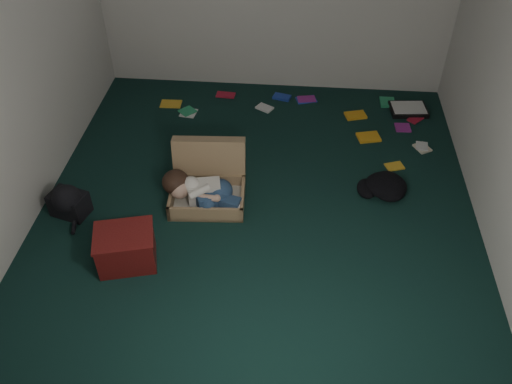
# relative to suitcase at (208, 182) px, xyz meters

# --- Properties ---
(floor) EXTENTS (4.50, 4.50, 0.00)m
(floor) POSITION_rel_suitcase_xyz_m (0.48, -0.17, -0.15)
(floor) COLOR black
(floor) RESTS_ON ground
(wall_front) EXTENTS (4.50, 0.00, 4.50)m
(wall_front) POSITION_rel_suitcase_xyz_m (0.48, -2.42, 1.15)
(wall_front) COLOR silver
(wall_front) RESTS_ON ground
(wall_left) EXTENTS (0.00, 4.50, 4.50)m
(wall_left) POSITION_rel_suitcase_xyz_m (-1.52, -0.17, 1.15)
(wall_left) COLOR silver
(wall_left) RESTS_ON ground
(suitcase) EXTENTS (0.73, 0.71, 0.50)m
(suitcase) POSITION_rel_suitcase_xyz_m (0.00, 0.00, 0.00)
(suitcase) COLOR #A18159
(suitcase) RESTS_ON floor
(person) EXTENTS (0.75, 0.35, 0.31)m
(person) POSITION_rel_suitcase_xyz_m (-0.04, -0.18, 0.04)
(person) COLOR silver
(person) RESTS_ON suitcase
(maroon_bin) EXTENTS (0.56, 0.48, 0.33)m
(maroon_bin) POSITION_rel_suitcase_xyz_m (-0.54, -0.90, 0.01)
(maroon_bin) COLOR #5A1312
(maroon_bin) RESTS_ON floor
(backpack) EXTENTS (0.48, 0.42, 0.24)m
(backpack) POSITION_rel_suitcase_xyz_m (-1.22, -0.37, -0.03)
(backpack) COLOR black
(backpack) RESTS_ON floor
(clothing_pile) EXTENTS (0.50, 0.41, 0.15)m
(clothing_pile) POSITION_rel_suitcase_xyz_m (1.64, 0.10, -0.07)
(clothing_pile) COLOR black
(clothing_pile) RESTS_ON floor
(paper_tray) EXTENTS (0.44, 0.35, 0.06)m
(paper_tray) POSITION_rel_suitcase_xyz_m (2.07, 1.62, -0.12)
(paper_tray) COLOR black
(paper_tray) RESTS_ON floor
(book_scatter) EXTENTS (3.04, 1.43, 0.02)m
(book_scatter) POSITION_rel_suitcase_xyz_m (1.05, 1.40, -0.14)
(book_scatter) COLOR gold
(book_scatter) RESTS_ON floor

